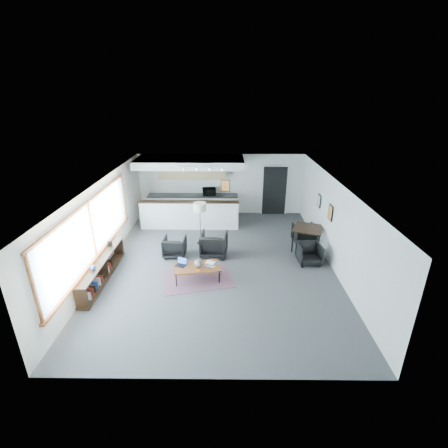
{
  "coord_description": "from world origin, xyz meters",
  "views": [
    {
      "loc": [
        0.26,
        -9.04,
        5.07
      ],
      "look_at": [
        0.17,
        0.4,
        1.15
      ],
      "focal_mm": 26.0,
      "sensor_mm": 36.0,
      "label": 1
    }
  ],
  "objects_px": {
    "armchair_right": "(214,243)",
    "dining_chair_far": "(304,235)",
    "floor_lamp": "(200,208)",
    "dining_chair_near": "(309,254)",
    "dining_table": "(308,230)",
    "microwave": "(209,191)",
    "book_stack": "(211,264)",
    "laptop": "(181,263)",
    "armchair_left": "(175,246)",
    "coffee_table": "(197,267)",
    "ceramic_pot": "(198,263)"
  },
  "relations": [
    {
      "from": "dining_chair_near",
      "to": "microwave",
      "type": "distance_m",
      "value": 5.41
    },
    {
      "from": "laptop",
      "to": "dining_chair_far",
      "type": "relative_size",
      "value": 0.55
    },
    {
      "from": "coffee_table",
      "to": "floor_lamp",
      "type": "bearing_deg",
      "value": 82.71
    },
    {
      "from": "armchair_right",
      "to": "book_stack",
      "type": "bearing_deg",
      "value": 94.07
    },
    {
      "from": "book_stack",
      "to": "armchair_left",
      "type": "bearing_deg",
      "value": 132.35
    },
    {
      "from": "ceramic_pot",
      "to": "dining_table",
      "type": "distance_m",
      "value": 4.06
    },
    {
      "from": "dining_table",
      "to": "armchair_right",
      "type": "bearing_deg",
      "value": -171.7
    },
    {
      "from": "floor_lamp",
      "to": "dining_chair_near",
      "type": "relative_size",
      "value": 2.45
    },
    {
      "from": "armchair_left",
      "to": "book_stack",
      "type": "bearing_deg",
      "value": 134.74
    },
    {
      "from": "floor_lamp",
      "to": "armchair_left",
      "type": "bearing_deg",
      "value": -129.97
    },
    {
      "from": "coffee_table",
      "to": "dining_table",
      "type": "relative_size",
      "value": 1.14
    },
    {
      "from": "armchair_right",
      "to": "floor_lamp",
      "type": "bearing_deg",
      "value": -54.31
    },
    {
      "from": "coffee_table",
      "to": "laptop",
      "type": "bearing_deg",
      "value": 161.25
    },
    {
      "from": "coffee_table",
      "to": "floor_lamp",
      "type": "height_order",
      "value": "floor_lamp"
    },
    {
      "from": "ceramic_pot",
      "to": "dining_table",
      "type": "bearing_deg",
      "value": 29.24
    },
    {
      "from": "microwave",
      "to": "armchair_left",
      "type": "bearing_deg",
      "value": -112.21
    },
    {
      "from": "ceramic_pot",
      "to": "dining_chair_far",
      "type": "height_order",
      "value": "ceramic_pot"
    },
    {
      "from": "laptop",
      "to": "ceramic_pot",
      "type": "xyz_separation_m",
      "value": [
        0.5,
        -0.11,
        0.06
      ]
    },
    {
      "from": "dining_table",
      "to": "dining_chair_near",
      "type": "height_order",
      "value": "dining_table"
    },
    {
      "from": "armchair_left",
      "to": "dining_table",
      "type": "height_order",
      "value": "dining_table"
    },
    {
      "from": "book_stack",
      "to": "floor_lamp",
      "type": "relative_size",
      "value": 0.25
    },
    {
      "from": "book_stack",
      "to": "floor_lamp",
      "type": "xyz_separation_m",
      "value": [
        -0.47,
        2.29,
        0.85
      ]
    },
    {
      "from": "laptop",
      "to": "armchair_left",
      "type": "distance_m",
      "value": 1.43
    },
    {
      "from": "coffee_table",
      "to": "dining_table",
      "type": "xyz_separation_m",
      "value": [
        3.59,
        1.95,
        0.33
      ]
    },
    {
      "from": "coffee_table",
      "to": "floor_lamp",
      "type": "distance_m",
      "value": 2.54
    },
    {
      "from": "armchair_left",
      "to": "microwave",
      "type": "bearing_deg",
      "value": -101.93
    },
    {
      "from": "floor_lamp",
      "to": "dining_chair_near",
      "type": "xyz_separation_m",
      "value": [
        3.51,
        -1.4,
        -1.01
      ]
    },
    {
      "from": "laptop",
      "to": "microwave",
      "type": "xyz_separation_m",
      "value": [
        0.54,
        5.07,
        0.63
      ]
    },
    {
      "from": "laptop",
      "to": "microwave",
      "type": "height_order",
      "value": "microwave"
    },
    {
      "from": "laptop",
      "to": "floor_lamp",
      "type": "relative_size",
      "value": 0.23
    },
    {
      "from": "armchair_left",
      "to": "dining_table",
      "type": "xyz_separation_m",
      "value": [
        4.45,
        0.51,
        0.36
      ]
    },
    {
      "from": "floor_lamp",
      "to": "ceramic_pot",
      "type": "bearing_deg",
      "value": -86.96
    },
    {
      "from": "coffee_table",
      "to": "dining_chair_near",
      "type": "relative_size",
      "value": 2.25
    },
    {
      "from": "armchair_right",
      "to": "dining_chair_near",
      "type": "xyz_separation_m",
      "value": [
        3.0,
        -0.53,
        -0.12
      ]
    },
    {
      "from": "microwave",
      "to": "floor_lamp",
      "type": "bearing_deg",
      "value": -101.35
    },
    {
      "from": "floor_lamp",
      "to": "dining_table",
      "type": "distance_m",
      "value": 3.74
    },
    {
      "from": "armchair_left",
      "to": "microwave",
      "type": "relative_size",
      "value": 1.33
    },
    {
      "from": "dining_table",
      "to": "dining_chair_far",
      "type": "distance_m",
      "value": 0.62
    },
    {
      "from": "dining_table",
      "to": "dining_chair_far",
      "type": "relative_size",
      "value": 1.89
    },
    {
      "from": "dining_chair_near",
      "to": "dining_table",
      "type": "bearing_deg",
      "value": 76.68
    },
    {
      "from": "coffee_table",
      "to": "floor_lamp",
      "type": "relative_size",
      "value": 0.92
    },
    {
      "from": "book_stack",
      "to": "dining_chair_far",
      "type": "height_order",
      "value": "dining_chair_far"
    },
    {
      "from": "book_stack",
      "to": "dining_table",
      "type": "relative_size",
      "value": 0.31
    },
    {
      "from": "laptop",
      "to": "armchair_left",
      "type": "xyz_separation_m",
      "value": [
        -0.41,
        1.36,
        -0.12
      ]
    },
    {
      "from": "ceramic_pot",
      "to": "microwave",
      "type": "height_order",
      "value": "microwave"
    },
    {
      "from": "armchair_right",
      "to": "dining_chair_far",
      "type": "bearing_deg",
      "value": -157.73
    },
    {
      "from": "floor_lamp",
      "to": "microwave",
      "type": "distance_m",
      "value": 2.79
    },
    {
      "from": "book_stack",
      "to": "dining_chair_far",
      "type": "xyz_separation_m",
      "value": [
        3.2,
        2.36,
        -0.14
      ]
    },
    {
      "from": "ceramic_pot",
      "to": "book_stack",
      "type": "xyz_separation_m",
      "value": [
        0.34,
        0.1,
        -0.07
      ]
    },
    {
      "from": "laptop",
      "to": "armchair_right",
      "type": "bearing_deg",
      "value": 78.59
    }
  ]
}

